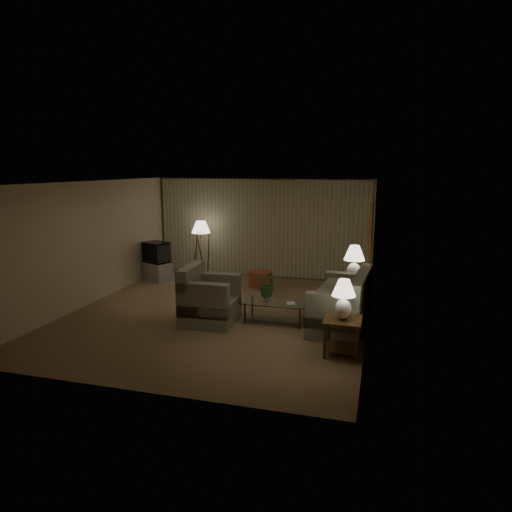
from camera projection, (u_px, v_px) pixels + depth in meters
The scene contains 16 objects.
ground at pixel (220, 313), 9.53m from camera, with size 7.00×7.00×0.00m, color #987C54.
room_shell at pixel (242, 221), 10.62m from camera, with size 6.04×7.02×2.72m.
sofa at pixel (341, 305), 8.66m from camera, with size 2.05×1.26×0.84m.
armchair at pixel (210, 300), 8.88m from camera, with size 1.14×1.09×0.88m.
side_table_near at pixel (342, 330), 7.34m from camera, with size 0.60×0.60×0.60m.
side_table_far at pixel (353, 290), 9.81m from camera, with size 0.45×0.38×0.60m.
table_lamp_near at pixel (344, 296), 7.24m from camera, with size 0.38×0.38×0.65m.
table_lamp_far at pixel (354, 260), 9.68m from camera, with size 0.44×0.44×0.77m.
coffee_table at pixel (275, 308), 8.92m from camera, with size 1.22×0.66×0.41m.
tv_cabinet at pixel (157, 272), 12.18m from camera, with size 0.86×0.73×0.50m, color #969698.
crt_tv at pixel (156, 252), 12.08m from camera, with size 0.78×0.69×0.55m, color black.
floor_lamp at pixel (201, 248), 12.41m from camera, with size 0.51×0.51×1.56m.
ottoman at pixel (260, 279), 11.57m from camera, with size 0.61×0.61×0.40m, color #A55937.
vase at pixel (268, 297), 8.92m from camera, with size 0.16×0.16×0.16m, color silver.
flowers at pixel (268, 280), 8.86m from camera, with size 0.45×0.39×0.51m, color #387A36.
book at pixel (287, 304), 8.73m from camera, with size 0.16×0.22×0.02m, color olive.
Camera 1 is at (3.17, -8.59, 3.00)m, focal length 32.00 mm.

